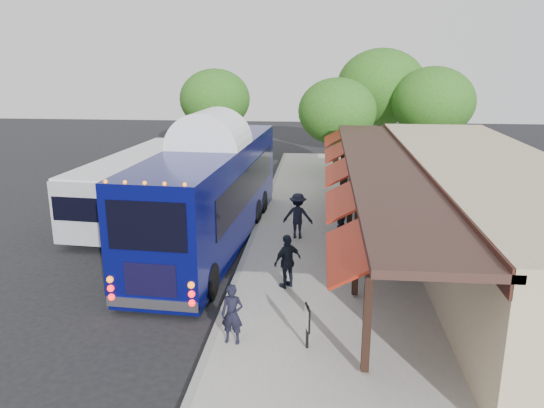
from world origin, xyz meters
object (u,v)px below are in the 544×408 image
at_px(ped_b, 339,235).
at_px(ped_d, 298,216).
at_px(ped_c, 288,261).
at_px(city_bus, 138,182).
at_px(sign_board, 307,320).
at_px(ped_a, 232,314).
at_px(coach_bus, 211,188).

bearing_deg(ped_b, ped_d, -72.65).
relative_size(ped_b, ped_c, 0.96).
height_order(city_bus, ped_c, city_bus).
bearing_deg(ped_d, sign_board, 99.38).
distance_m(ped_a, ped_b, 6.73).
xyz_separation_m(city_bus, sign_board, (8.04, -11.21, -0.63)).
bearing_deg(ped_a, city_bus, 125.70).
bearing_deg(ped_c, city_bus, -88.46).
xyz_separation_m(coach_bus, city_bus, (-4.14, 3.48, -0.66)).
height_order(city_bus, ped_a, city_bus).
distance_m(city_bus, sign_board, 13.81).
distance_m(ped_c, ped_d, 4.66).
relative_size(city_bus, ped_a, 6.87).
bearing_deg(ped_a, ped_b, 72.03).
distance_m(city_bus, ped_d, 8.04).
bearing_deg(ped_d, city_bus, -17.04).
xyz_separation_m(city_bus, ped_c, (7.33, -7.69, -0.54)).
xyz_separation_m(coach_bus, ped_a, (2.05, -7.63, -1.29)).
bearing_deg(ped_a, sign_board, 3.80).
distance_m(coach_bus, sign_board, 8.75).
bearing_deg(ped_a, ped_d, 87.86).
distance_m(city_bus, ped_b, 10.29).
xyz_separation_m(coach_bus, ped_b, (4.85, -1.51, -1.23)).
bearing_deg(ped_c, sign_board, 59.30).
relative_size(coach_bus, ped_a, 8.46).
relative_size(city_bus, ped_c, 6.16).
xyz_separation_m(city_bus, ped_b, (8.99, -4.99, -0.57)).
relative_size(coach_bus, ped_d, 7.19).
relative_size(coach_bus, city_bus, 1.23).
xyz_separation_m(ped_b, sign_board, (-0.95, -6.21, -0.06)).
bearing_deg(city_bus, ped_b, -24.29).
distance_m(coach_bus, ped_a, 8.01).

